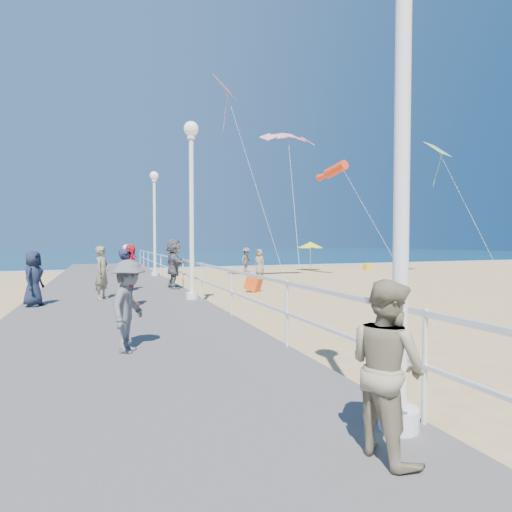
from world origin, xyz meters
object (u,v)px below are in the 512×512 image
object	(u,v)px
woman_holding_toddler	(128,268)
beach_walker_b	(400,255)
lamp_post_near	(403,70)
beach_umbrella	(310,245)
spectator_5	(174,264)
beach_chair_left	(368,267)
spectator_2	(129,306)
spectator_0	(126,279)
spectator_4	(33,279)
toddler_held	(132,256)
lamp_post_mid	(191,191)
beach_walker_c	(259,262)
spectator_3	(130,276)
box_kite	(254,285)
beach_chair_right	(368,266)
spectator_1	(387,367)
beach_walker_a	(246,260)
spectator_6	(102,273)
lamp_post_far	(154,212)

from	to	relation	value
woman_holding_toddler	beach_walker_b	distance (m)	31.84
lamp_post_near	woman_holding_toddler	xyz separation A→B (m)	(-1.68, 11.75, -2.44)
lamp_post_near	beach_umbrella	bearing A→B (deg)	62.85
spectator_5	beach_chair_left	size ratio (longest dim) A/B	3.35
spectator_2	spectator_5	size ratio (longest dim) A/B	0.79
spectator_0	spectator_4	distance (m)	2.62
toddler_held	spectator_5	xyz separation A→B (m)	(1.48, 0.07, -0.31)
lamp_post_near	lamp_post_mid	distance (m)	9.00
lamp_post_mid	beach_walker_c	distance (m)	14.09
spectator_3	box_kite	world-z (taller)	spectator_3
woman_holding_toddler	box_kite	xyz separation A→B (m)	(5.15, 1.14, -0.92)
woman_holding_toddler	beach_umbrella	bearing A→B (deg)	-69.17
spectator_2	box_kite	bearing A→B (deg)	-7.18
spectator_3	beach_chair_left	size ratio (longest dim) A/B	3.02
lamp_post_mid	beach_umbrella	bearing A→B (deg)	50.00
toddler_held	spectator_3	size ratio (longest dim) A/B	0.46
beach_chair_right	woman_holding_toddler	bearing A→B (deg)	-148.21
spectator_0	beach_walker_c	xyz separation A→B (m)	(8.89, 13.04, -0.34)
spectator_4	beach_umbrella	xyz separation A→B (m)	(16.11, 13.98, 0.77)
lamp_post_near	box_kite	distance (m)	13.77
spectator_1	beach_umbrella	bearing A→B (deg)	-32.49
lamp_post_near	spectator_5	xyz separation A→B (m)	(-0.05, 11.97, -2.34)
beach_chair_left	lamp_post_mid	bearing A→B (deg)	-140.80
woman_holding_toddler	box_kite	distance (m)	5.36
beach_walker_a	spectator_6	bearing A→B (deg)	-162.44
spectator_0	beach_walker_a	bearing A→B (deg)	3.08
toddler_held	spectator_5	world-z (taller)	spectator_5
spectator_2	beach_walker_b	distance (m)	37.21
lamp_post_mid	box_kite	xyz separation A→B (m)	(3.47, 3.89, -3.36)
spectator_6	spectator_2	bearing A→B (deg)	-150.02
box_kite	toddler_held	bearing A→B (deg)	147.96
beach_walker_a	beach_chair_right	size ratio (longest dim) A/B	3.17
spectator_1	beach_chair_left	xyz separation A→B (m)	(16.79, 22.68, -0.91)
spectator_4	beach_chair_right	size ratio (longest dim) A/B	2.70
spectator_5	beach_walker_a	world-z (taller)	spectator_5
beach_walker_b	beach_walker_c	xyz separation A→B (m)	(-18.20, -7.96, -0.02)
spectator_6	beach_walker_c	size ratio (longest dim) A/B	0.96
box_kite	beach_chair_left	size ratio (longest dim) A/B	1.09
woman_holding_toddler	beach_walker_a	size ratio (longest dim) A/B	0.94
toddler_held	beach_walker_b	distance (m)	31.64
spectator_4	spectator_6	world-z (taller)	spectator_6
lamp_post_mid	spectator_3	xyz separation A→B (m)	(-1.85, -0.99, -2.43)
spectator_1	spectator_2	distance (m)	4.29
lamp_post_mid	spectator_5	xyz separation A→B (m)	(-0.05, 2.97, -2.34)
toddler_held	spectator_5	bearing A→B (deg)	-106.38
spectator_4	box_kite	xyz separation A→B (m)	(7.72, 3.73, -0.84)
spectator_2	spectator_5	world-z (taller)	spectator_5
spectator_3	beach_walker_a	xyz separation A→B (m)	(8.60, 14.88, -0.36)
lamp_post_near	beach_walker_b	xyz separation A→B (m)	(25.14, 28.89, -2.81)
lamp_post_near	lamp_post_far	bearing A→B (deg)	90.00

